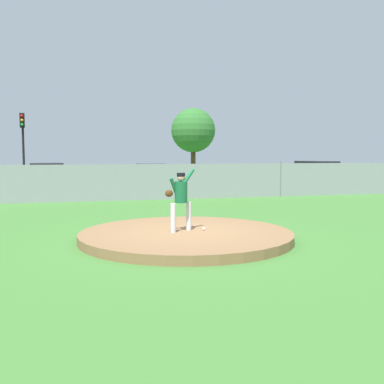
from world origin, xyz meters
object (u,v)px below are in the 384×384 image
(traffic_light_near, at_px, (23,137))
(pitcher_youth, at_px, (181,195))
(parked_car_burgundy, at_px, (47,179))
(baseball, at_px, (204,229))
(parked_car_white, at_px, (316,176))
(parked_car_champagne, at_px, (154,178))

(traffic_light_near, bearing_deg, pitcher_youth, -73.18)
(parked_car_burgundy, distance_m, traffic_light_near, 5.16)
(baseball, height_order, traffic_light_near, traffic_light_near)
(parked_car_white, bearing_deg, parked_car_burgundy, 177.76)
(baseball, height_order, parked_car_champagne, parked_car_champagne)
(parked_car_white, bearing_deg, pitcher_youth, -130.60)
(pitcher_youth, distance_m, parked_car_burgundy, 15.24)
(parked_car_champagne, distance_m, parked_car_white, 10.18)
(baseball, height_order, parked_car_burgundy, parked_car_burgundy)
(pitcher_youth, relative_size, baseball, 21.51)
(parked_car_white, relative_size, parked_car_burgundy, 1.11)
(parked_car_burgundy, xyz_separation_m, traffic_light_near, (-1.64, 4.25, 2.42))
(pitcher_youth, height_order, parked_car_white, pitcher_youth)
(pitcher_youth, height_order, parked_car_burgundy, pitcher_youth)
(pitcher_youth, bearing_deg, parked_car_burgundy, 105.56)
(parked_car_champagne, height_order, parked_car_burgundy, parked_car_burgundy)
(pitcher_youth, xyz_separation_m, traffic_light_near, (-5.72, 18.93, 2.09))
(parked_car_burgundy, bearing_deg, pitcher_youth, -74.44)
(parked_car_white, distance_m, parked_car_burgundy, 16.13)
(pitcher_youth, relative_size, parked_car_champagne, 0.37)
(parked_car_champagne, bearing_deg, pitcher_youth, -97.22)
(baseball, xyz_separation_m, traffic_light_near, (-6.34, 18.93, 2.97))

